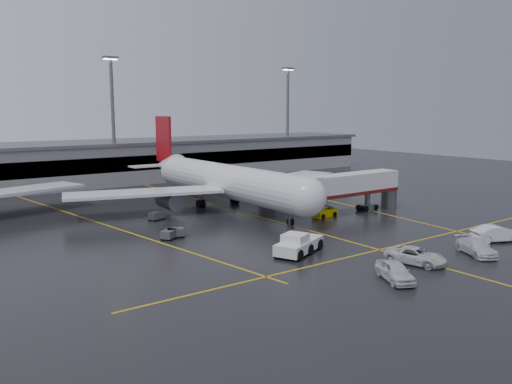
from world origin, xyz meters
TOP-DOWN VIEW (x-y plane):
  - ground at (0.00, 0.00)m, footprint 220.00×220.00m
  - apron_line_centre at (0.00, 0.00)m, footprint 0.25×90.00m
  - apron_line_stop at (0.00, -22.00)m, footprint 60.00×0.25m
  - apron_line_left at (-20.00, 10.00)m, footprint 9.99×69.35m
  - apron_line_right at (18.00, 10.00)m, footprint 7.57×69.64m
  - terminal at (0.00, 47.93)m, footprint 122.00×19.00m
  - light_mast_mid at (-5.00, 42.00)m, footprint 3.00×1.20m
  - light_mast_right at (40.00, 42.00)m, footprint 3.00×1.20m
  - main_airliner at (0.00, 9.70)m, footprint 48.80×45.60m
  - jet_bridge at (11.87, -6.00)m, footprint 19.90×3.40m
  - pushback_tractor at (-8.13, -17.92)m, footprint 7.27×5.17m
  - belt_loader at (7.47, -5.68)m, footprint 3.84×2.01m
  - service_van_a at (-1.16, -27.52)m, footprint 4.30×6.45m
  - service_van_b at (6.74, -29.25)m, footprint 4.68×6.01m
  - service_van_c at (13.72, -27.61)m, footprint 6.11×4.35m
  - service_van_d at (-6.89, -29.62)m, footprint 4.15×5.52m
  - baggage_cart_a at (-15.32, -3.91)m, footprint 2.24×1.72m
  - baggage_cart_b at (-16.29, -4.23)m, footprint 2.38×2.20m
  - baggage_cart_c at (-12.86, 6.48)m, footprint 2.29×1.82m

SIDE VIEW (x-z plane):
  - ground at x=0.00m, z-range 0.00..0.00m
  - apron_line_centre at x=0.00m, z-range 0.00..0.02m
  - apron_line_stop at x=0.00m, z-range 0.00..0.02m
  - apron_line_left at x=-20.00m, z-range 0.00..0.02m
  - apron_line_right at x=18.00m, z-range 0.00..0.02m
  - belt_loader at x=7.47m, z-range -0.60..1.76m
  - baggage_cart_a at x=-15.32m, z-range 0.07..1.19m
  - baggage_cart_b at x=-16.29m, z-range 0.07..1.19m
  - baggage_cart_c at x=-12.86m, z-range 0.07..1.19m
  - service_van_b at x=6.74m, z-range 0.00..1.63m
  - service_van_a at x=-1.16m, z-range 0.00..1.65m
  - service_van_d at x=-6.89m, z-range 0.00..1.75m
  - service_van_c at x=13.72m, z-range 0.00..1.91m
  - pushback_tractor at x=-8.13m, z-range -0.25..2.16m
  - jet_bridge at x=11.87m, z-range 0.91..6.96m
  - main_airliner at x=0.00m, z-range -2.84..11.26m
  - terminal at x=0.00m, z-range 0.02..8.62m
  - light_mast_mid at x=-5.00m, z-range 1.75..27.20m
  - light_mast_right at x=40.00m, z-range 1.75..27.20m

